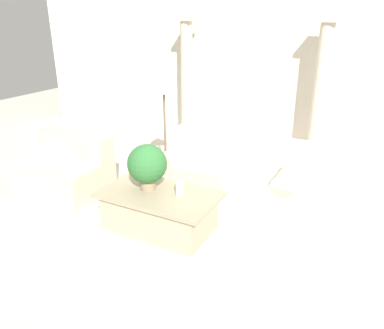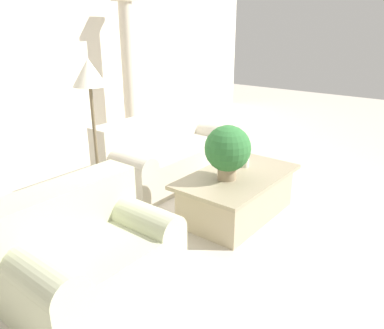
% 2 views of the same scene
% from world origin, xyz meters
% --- Properties ---
extents(ground_plane, '(16.00, 16.00, 0.00)m').
position_xyz_m(ground_plane, '(0.00, 0.00, 0.00)').
color(ground_plane, beige).
extents(wall_back, '(10.00, 0.06, 3.20)m').
position_xyz_m(wall_back, '(0.00, 2.90, 1.60)').
color(wall_back, silver).
rests_on(wall_back, ground_plane).
extents(sofa_long, '(1.91, 0.86, 0.81)m').
position_xyz_m(sofa_long, '(0.29, 0.89, 0.33)').
color(sofa_long, beige).
rests_on(sofa_long, ground_plane).
extents(loveseat, '(1.18, 0.86, 0.81)m').
position_xyz_m(loveseat, '(-1.79, -0.16, 0.33)').
color(loveseat, beige).
rests_on(loveseat, ground_plane).
extents(coffee_table, '(1.35, 0.78, 0.46)m').
position_xyz_m(coffee_table, '(-0.08, -0.40, 0.24)').
color(coffee_table, tan).
rests_on(coffee_table, ground_plane).
extents(potted_plant, '(0.45, 0.45, 0.54)m').
position_xyz_m(potted_plant, '(-0.25, -0.37, 0.77)').
color(potted_plant, '#937F60').
rests_on(potted_plant, coffee_table).
extents(pillar_candle, '(0.09, 0.09, 0.17)m').
position_xyz_m(pillar_candle, '(0.15, -0.34, 0.55)').
color(pillar_candle, silver).
rests_on(pillar_candle, coffee_table).
extents(floor_lamp, '(0.34, 0.34, 1.60)m').
position_xyz_m(floor_lamp, '(-0.81, 0.93, 1.34)').
color(floor_lamp, brown).
rests_on(floor_lamp, ground_plane).
extents(column_left, '(0.30, 0.30, 2.31)m').
position_xyz_m(column_left, '(-1.26, 2.44, 1.18)').
color(column_left, beige).
rests_on(column_left, ground_plane).
extents(column_right, '(0.30, 0.30, 2.31)m').
position_xyz_m(column_right, '(1.09, 2.44, 1.18)').
color(column_right, beige).
rests_on(column_right, ground_plane).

